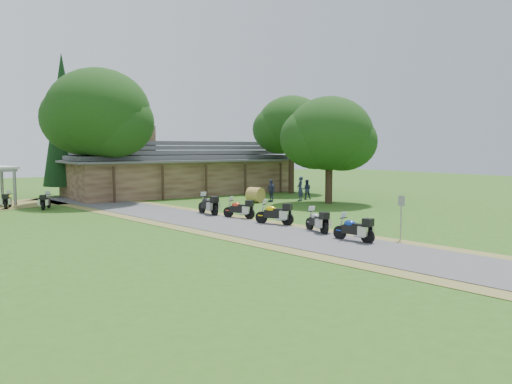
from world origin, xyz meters
TOP-DOWN VIEW (x-y plane):
  - ground at (0.00, 0.00)m, footprint 120.00×120.00m
  - driveway at (-0.50, 4.00)m, footprint 51.95×51.95m
  - lodge at (6.00, 24.00)m, footprint 21.40×9.40m
  - motorcycle_row_a at (1.44, -2.10)m, footprint 0.96×1.93m
  - motorcycle_row_b at (1.78, 0.73)m, footprint 0.92×1.87m
  - motorcycle_row_c at (1.54, 3.93)m, footprint 1.54×2.03m
  - motorcycle_row_d at (1.30, 7.13)m, footprint 1.39×1.91m
  - motorcycle_row_e at (0.62, 9.67)m, footprint 0.67×2.00m
  - motorcycle_carport_a at (-9.20, 20.56)m, footprint 1.11×1.83m
  - motorcycle_carport_b at (-7.11, 18.62)m, footprint 1.28×1.77m
  - person_a at (10.82, 12.83)m, footprint 0.79×0.72m
  - person_b at (11.96, 13.37)m, footprint 0.67×0.63m
  - person_c at (8.51, 13.60)m, footprint 0.42×0.58m
  - hay_bale at (7.11, 13.74)m, footprint 1.46×1.39m
  - sign_post at (3.44, -3.08)m, footprint 0.37×0.06m
  - oak_lodge_left at (-2.67, 20.69)m, footprint 7.87×7.87m
  - oak_lodge_right at (14.40, 18.39)m, footprint 6.30×6.30m
  - oak_driveway at (11.30, 10.03)m, footprint 6.52×6.52m
  - cedar_near at (-3.69, 27.08)m, footprint 3.60×3.60m

SIDE VIEW (x-z plane):
  - ground at x=0.00m, z-range 0.00..0.00m
  - driveway at x=-0.50m, z-range 0.00..0.00m
  - motorcycle_carport_b at x=-7.11m, z-range 0.00..1.17m
  - hay_bale at x=7.11m, z-range 0.00..1.17m
  - motorcycle_carport_a at x=-9.20m, z-range 0.00..1.19m
  - motorcycle_row_b at x=1.78m, z-range 0.00..1.23m
  - motorcycle_row_a at x=1.44m, z-range 0.00..1.26m
  - motorcycle_row_d at x=1.30m, z-range 0.00..1.26m
  - motorcycle_row_c at x=1.54m, z-range 0.00..1.35m
  - motorcycle_row_e at x=0.62m, z-range 0.00..1.36m
  - person_b at x=11.96m, z-range 0.00..1.90m
  - person_c at x=8.51m, z-range 0.00..2.04m
  - sign_post at x=3.44m, z-range 0.00..2.06m
  - person_a at x=10.82m, z-range 0.00..2.26m
  - lodge at x=6.00m, z-range 0.00..4.90m
  - oak_driveway at x=11.30m, z-range 0.00..8.52m
  - oak_lodge_right at x=14.40m, z-range 0.00..10.21m
  - oak_lodge_left at x=-2.67m, z-range 0.00..11.15m
  - cedar_near at x=-3.69m, z-range 0.00..12.31m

